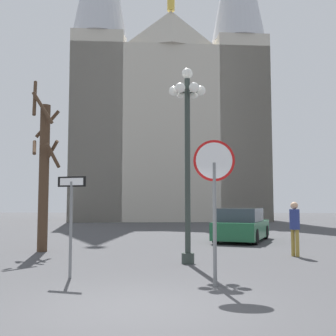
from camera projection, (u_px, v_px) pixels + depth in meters
The scene contains 8 objects.
ground_plane at pixel (135, 308), 6.73m from camera, with size 120.00×120.00×0.00m, color #424244.
cathedral at pixel (168, 115), 41.29m from camera, with size 19.48×14.83×32.29m.
stop_sign at pixel (214, 181), 8.66m from camera, with size 0.88×0.08×3.06m.
one_way_arrow_sign at pixel (71, 212), 9.51m from camera, with size 0.71×0.20×2.34m.
street_lamp at pixel (187, 136), 11.89m from camera, with size 1.08×0.97×5.67m.
bare_tree at pixel (44, 170), 14.68m from camera, with size 1.10×1.08×6.23m.
parked_car_near_green at pixel (241, 226), 18.27m from camera, with size 3.03×4.44×1.46m.
pedestrian_walking at pixel (295, 223), 13.20m from camera, with size 0.32×0.32×1.74m.
Camera 1 is at (0.95, -6.86, 1.74)m, focal length 43.79 mm.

